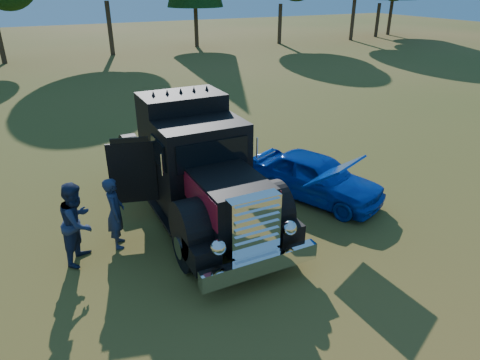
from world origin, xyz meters
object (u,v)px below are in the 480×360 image
object	(u,v)px
hotrod_coupe	(316,177)
spectator_near	(115,213)
spectator_far	(78,222)
diamond_t_truck	(196,169)

from	to	relation	value
hotrod_coupe	spectator_near	size ratio (longest dim) A/B	2.53
hotrod_coupe	spectator_far	size ratio (longest dim) A/B	2.33
hotrod_coupe	spectator_far	distance (m)	6.25
spectator_near	hotrod_coupe	bearing A→B (deg)	-79.08
diamond_t_truck	hotrod_coupe	size ratio (longest dim) A/B	1.67
diamond_t_truck	hotrod_coupe	xyz separation A→B (m)	(3.27, -0.60, -0.63)
diamond_t_truck	spectator_far	bearing A→B (deg)	-166.10
diamond_t_truck	hotrod_coupe	bearing A→B (deg)	-10.37
hotrod_coupe	spectator_near	distance (m)	5.43
spectator_far	spectator_near	bearing A→B (deg)	-44.98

